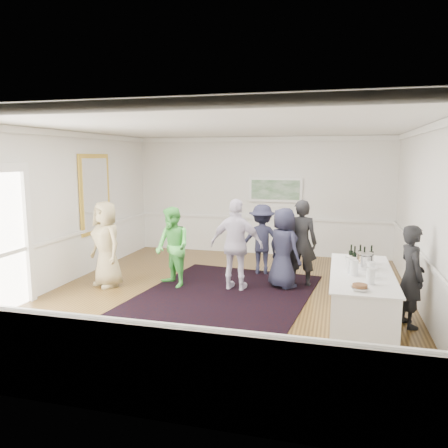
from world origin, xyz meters
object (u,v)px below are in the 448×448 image
(guest_lilac, at_px, (237,245))
(nut_bowl, at_px, (360,288))
(guest_dark_a, at_px, (262,239))
(serving_table, at_px, (360,303))
(ice_bucket, at_px, (365,261))
(guest_navy, at_px, (284,248))
(guest_green, at_px, (173,247))
(guest_dark_b, at_px, (301,243))
(guest_tan, at_px, (106,244))
(bartender, at_px, (411,276))

(guest_lilac, bearing_deg, nut_bowl, 133.89)
(guest_dark_a, bearing_deg, guest_lilac, 66.49)
(serving_table, distance_m, ice_bucket, 0.63)
(guest_navy, bearing_deg, guest_green, 51.50)
(guest_dark_b, relative_size, ice_bucket, 6.92)
(guest_lilac, height_order, guest_dark_b, guest_lilac)
(serving_table, bearing_deg, guest_dark_a, 123.73)
(guest_dark_a, relative_size, guest_navy, 0.97)
(guest_green, relative_size, guest_navy, 1.00)
(guest_lilac, relative_size, guest_dark_a, 1.15)
(serving_table, relative_size, guest_tan, 1.35)
(guest_green, distance_m, ice_bucket, 3.94)
(guest_dark_b, height_order, ice_bucket, guest_dark_b)
(serving_table, relative_size, guest_green, 1.44)
(ice_bucket, relative_size, nut_bowl, 1.11)
(guest_lilac, xyz_separation_m, nut_bowl, (2.24, -2.65, 0.08))
(guest_lilac, bearing_deg, guest_dark_b, -147.61)
(guest_lilac, height_order, guest_navy, guest_lilac)
(bartender, relative_size, nut_bowl, 6.92)
(guest_dark_a, xyz_separation_m, guest_navy, (0.61, -0.95, 0.02))
(guest_dark_a, bearing_deg, guest_navy, 111.01)
(bartender, height_order, guest_tan, guest_tan)
(guest_lilac, distance_m, ice_bucket, 2.79)
(bartender, relative_size, guest_dark_b, 0.90)
(guest_dark_b, xyz_separation_m, ice_bucket, (1.13, -2.16, 0.18))
(serving_table, distance_m, guest_green, 3.98)
(bartender, bearing_deg, guest_lilac, 54.58)
(bartender, relative_size, guest_navy, 0.98)
(serving_table, xyz_separation_m, guest_green, (-3.63, 1.59, 0.34))
(ice_bucket, bearing_deg, guest_dark_b, 117.62)
(guest_lilac, bearing_deg, serving_table, 147.41)
(ice_bucket, bearing_deg, guest_dark_a, 126.11)
(guest_dark_b, xyz_separation_m, guest_navy, (-0.33, -0.29, -0.08))
(guest_dark_a, distance_m, nut_bowl, 4.44)
(nut_bowl, bearing_deg, guest_tan, 155.49)
(bartender, distance_m, guest_dark_a, 3.75)
(guest_tan, xyz_separation_m, guest_dark_a, (2.94, 1.76, -0.09))
(guest_tan, distance_m, guest_navy, 3.63)
(guest_lilac, bearing_deg, ice_bucket, 151.22)
(nut_bowl, bearing_deg, guest_dark_a, 116.09)
(serving_table, height_order, guest_dark_a, guest_dark_a)
(bartender, height_order, ice_bucket, bartender)
(guest_tan, xyz_separation_m, nut_bowl, (4.89, -2.23, 0.12))
(guest_green, distance_m, guest_navy, 2.27)
(serving_table, relative_size, bartender, 1.47)
(guest_lilac, bearing_deg, bartender, 163.06)
(serving_table, bearing_deg, nut_bowl, -94.31)
(guest_dark_a, height_order, guest_navy, guest_navy)
(guest_green, bearing_deg, nut_bowl, 2.53)
(guest_dark_a, distance_m, guest_navy, 1.13)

